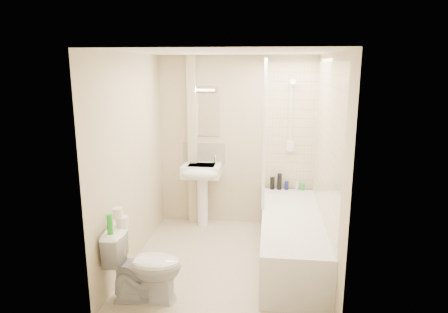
# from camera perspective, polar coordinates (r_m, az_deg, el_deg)

# --- Properties ---
(floor) EXTENTS (2.50, 2.50, 0.00)m
(floor) POSITION_cam_1_polar(r_m,az_deg,el_deg) (4.87, 0.42, -14.82)
(floor) COLOR beige
(floor) RESTS_ON ground
(wall_back) EXTENTS (2.20, 0.02, 2.40)m
(wall_back) POSITION_cam_1_polar(r_m,az_deg,el_deg) (5.65, 1.80, 2.08)
(wall_back) COLOR beige
(wall_back) RESTS_ON ground
(wall_left) EXTENTS (0.02, 2.50, 2.40)m
(wall_left) POSITION_cam_1_polar(r_m,az_deg,el_deg) (4.68, -13.08, -0.59)
(wall_left) COLOR beige
(wall_left) RESTS_ON ground
(wall_right) EXTENTS (0.02, 2.50, 2.40)m
(wall_right) POSITION_cam_1_polar(r_m,az_deg,el_deg) (4.46, 14.65, -1.35)
(wall_right) COLOR beige
(wall_right) RESTS_ON ground
(ceiling) EXTENTS (2.20, 2.50, 0.02)m
(ceiling) POSITION_cam_1_polar(r_m,az_deg,el_deg) (4.30, 0.47, 14.70)
(ceiling) COLOR white
(ceiling) RESTS_ON wall_back
(tile_back) EXTENTS (0.70, 0.01, 1.75)m
(tile_back) POSITION_cam_1_polar(r_m,az_deg,el_deg) (5.59, 9.51, 4.12)
(tile_back) COLOR beige
(tile_back) RESTS_ON wall_back
(tile_right) EXTENTS (0.01, 2.10, 1.75)m
(tile_right) POSITION_cam_1_polar(r_m,az_deg,el_deg) (4.54, 14.43, 1.83)
(tile_right) COLOR beige
(tile_right) RESTS_ON wall_right
(pipe_boxing) EXTENTS (0.12, 0.12, 2.40)m
(pipe_boxing) POSITION_cam_1_polar(r_m,az_deg,el_deg) (5.68, -4.50, 2.09)
(pipe_boxing) COLOR beige
(pipe_boxing) RESTS_ON ground
(splashback) EXTENTS (0.60, 0.02, 0.30)m
(splashback) POSITION_cam_1_polar(r_m,az_deg,el_deg) (5.73, -2.90, 0.49)
(splashback) COLOR beige
(splashback) RESTS_ON wall_back
(mirror) EXTENTS (0.46, 0.01, 0.60)m
(mirror) POSITION_cam_1_polar(r_m,az_deg,el_deg) (5.64, -2.96, 5.95)
(mirror) COLOR white
(mirror) RESTS_ON wall_back
(strip_light) EXTENTS (0.42, 0.07, 0.07)m
(strip_light) POSITION_cam_1_polar(r_m,az_deg,el_deg) (5.58, -3.05, 9.69)
(strip_light) COLOR silver
(strip_light) RESTS_ON wall_back
(bathtub) EXTENTS (0.70, 2.10, 0.55)m
(bathtub) POSITION_cam_1_polar(r_m,az_deg,el_deg) (4.85, 9.62, -11.32)
(bathtub) COLOR white
(bathtub) RESTS_ON ground
(shower_screen) EXTENTS (0.04, 0.92, 1.80)m
(shower_screen) POSITION_cam_1_polar(r_m,az_deg,el_deg) (5.14, 5.85, 3.75)
(shower_screen) COLOR white
(shower_screen) RESTS_ON bathtub
(shower_fixture) EXTENTS (0.10, 0.16, 0.99)m
(shower_fixture) POSITION_cam_1_polar(r_m,az_deg,el_deg) (5.53, 9.56, 5.29)
(shower_fixture) COLOR white
(shower_fixture) RESTS_ON wall_back
(pedestal_sink) EXTENTS (0.53, 0.49, 1.03)m
(pedestal_sink) POSITION_cam_1_polar(r_m,az_deg,el_deg) (5.59, -3.24, -3.07)
(pedestal_sink) COLOR white
(pedestal_sink) RESTS_ON ground
(bottle_black_a) EXTENTS (0.06, 0.06, 0.17)m
(bottle_black_a) POSITION_cam_1_polar(r_m,az_deg,el_deg) (5.68, 6.91, -3.81)
(bottle_black_a) COLOR black
(bottle_black_a) RESTS_ON bathtub
(bottle_black_b) EXTENTS (0.06, 0.06, 0.23)m
(bottle_black_b) POSITION_cam_1_polar(r_m,az_deg,el_deg) (5.67, 7.93, -3.56)
(bottle_black_b) COLOR black
(bottle_black_b) RESTS_ON bathtub
(bottle_blue) EXTENTS (0.06, 0.06, 0.12)m
(bottle_blue) POSITION_cam_1_polar(r_m,az_deg,el_deg) (5.69, 8.92, -4.11)
(bottle_blue) COLOR navy
(bottle_blue) RESTS_ON bathtub
(bottle_white_b) EXTENTS (0.05, 0.05, 0.12)m
(bottle_white_b) POSITION_cam_1_polar(r_m,az_deg,el_deg) (5.70, 10.36, -4.13)
(bottle_white_b) COLOR silver
(bottle_white_b) RESTS_ON bathtub
(bottle_green) EXTENTS (0.06, 0.06, 0.09)m
(bottle_green) POSITION_cam_1_polar(r_m,az_deg,el_deg) (5.71, 11.16, -4.29)
(bottle_green) COLOR green
(bottle_green) RESTS_ON bathtub
(toilet) EXTENTS (0.48, 0.76, 0.73)m
(toilet) POSITION_cam_1_polar(r_m,az_deg,el_deg) (4.11, -11.30, -14.96)
(toilet) COLOR white
(toilet) RESTS_ON ground
(toilet_roll_lower) EXTENTS (0.12, 0.12, 0.09)m
(toilet_roll_lower) POSITION_cam_1_polar(r_m,az_deg,el_deg) (4.08, -14.30, -8.96)
(toilet_roll_lower) COLOR white
(toilet_roll_lower) RESTS_ON toilet
(toilet_roll_upper) EXTENTS (0.10, 0.10, 0.10)m
(toilet_roll_upper) POSITION_cam_1_polar(r_m,az_deg,el_deg) (4.04, -14.95, -7.79)
(toilet_roll_upper) COLOR white
(toilet_roll_upper) RESTS_ON toilet_roll_lower
(green_bottle) EXTENTS (0.05, 0.05, 0.19)m
(green_bottle) POSITION_cam_1_polar(r_m,az_deg,el_deg) (3.90, -16.00, -9.30)
(green_bottle) COLOR green
(green_bottle) RESTS_ON toilet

